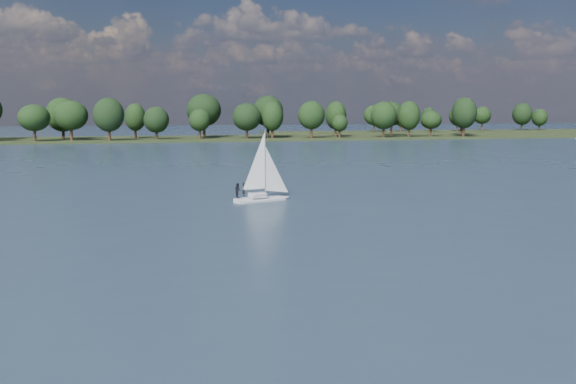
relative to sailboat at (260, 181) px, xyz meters
name	(u,v)px	position (x,y,z in m)	size (l,w,h in m)	color
ground	(190,167)	(-2.89, 45.71, -2.28)	(700.00, 700.00, 0.00)	#233342
far_shore	(155,140)	(-2.89, 157.71, -2.28)	(660.00, 40.00, 1.50)	black
far_shore_back	(489,132)	(157.11, 205.71, -2.28)	(220.00, 30.00, 1.40)	black
sailboat	(260,181)	(0.00, 0.00, 0.00)	(6.42, 3.70, 8.15)	silver
treeline	(139,116)	(-8.25, 153.89, 5.93)	(562.68, 73.94, 17.95)	black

